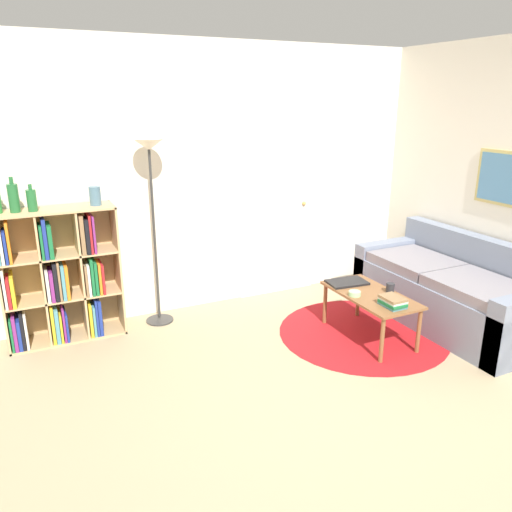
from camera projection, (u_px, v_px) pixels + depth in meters
The scene contains 15 objects.
ground_plane at pixel (368, 444), 3.12m from camera, with size 14.00×14.00×0.00m, color tan.
wall_back at pixel (217, 180), 4.97m from camera, with size 7.47×0.11×2.60m.
wall_right at pixel (484, 182), 4.76m from camera, with size 0.08×5.56×2.60m.
rug at pixel (362, 333), 4.60m from camera, with size 1.53×1.53×0.01m.
bookshelf at pixel (58, 279), 4.35m from camera, with size 0.98×0.34×1.18m.
floor_lamp at pixel (151, 175), 4.43m from camera, with size 0.27×0.27×1.73m.
couch at pixel (453, 292), 4.77m from camera, with size 0.84×1.86×0.82m.
coffee_table at pixel (370, 299), 4.42m from camera, with size 0.47×0.91×0.42m.
laptop at pixel (347, 282), 4.64m from camera, with size 0.38×0.27×0.02m.
bowl at pixel (355, 293), 4.35m from camera, with size 0.11×0.11×0.04m.
book_stack_on_table at pixel (393, 302), 4.12m from camera, with size 0.16×0.21×0.09m.
cup at pixel (390, 288), 4.41m from camera, with size 0.07×0.07×0.09m.
bottle_middle at pixel (14, 198), 4.02m from camera, with size 0.08×0.08×0.29m.
bottle_right at pixel (32, 200), 4.06m from camera, with size 0.08×0.08×0.22m.
vase_on_shelf at pixel (95, 196), 4.29m from camera, with size 0.10×0.10×0.16m.
Camera 1 is at (-1.77, -2.05, 2.07)m, focal length 35.00 mm.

